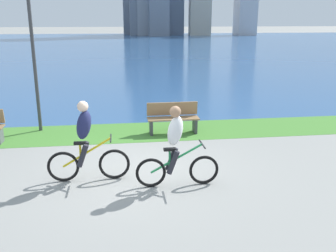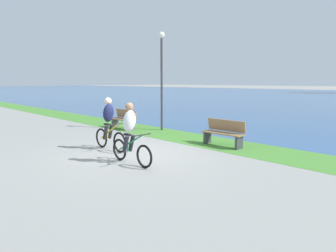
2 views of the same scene
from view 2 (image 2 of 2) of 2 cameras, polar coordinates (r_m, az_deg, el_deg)
ground_plane at (r=9.10m, az=-6.13°, el=-5.33°), size 300.00×300.00×0.00m
grass_strip_bayside at (r=11.17m, az=6.11°, el=-2.69°), size 120.00×2.03×0.01m
cyclist_lead at (r=7.85m, az=-7.41°, el=-1.42°), size 1.69×0.52×1.65m
cyclist_trailing at (r=9.57m, az=-11.41°, el=0.35°), size 1.69×0.52×1.69m
bench_near_path at (r=13.82m, az=-8.57°, el=1.31°), size 1.50×0.47×0.90m
bench_far_along_path at (r=10.19m, az=10.80°, el=-1.34°), size 1.50×0.47×0.90m
lamppost_tall at (r=13.21m, az=-1.25°, el=11.28°), size 0.28×0.28×4.34m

